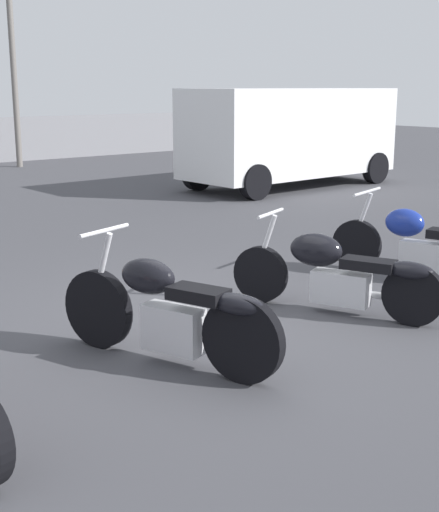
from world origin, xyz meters
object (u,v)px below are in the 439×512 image
motorcycle_slot_2 (337,273)px  parked_van (291,133)px  motorcycle_slot_3 (423,244)px  motorcycle_slot_1 (171,312)px

motorcycle_slot_2 → parked_van: parked_van is taller
motorcycle_slot_2 → motorcycle_slot_3: 1.73m
motorcycle_slot_1 → motorcycle_slot_3: bearing=-14.1°
motorcycle_slot_3 → parked_van: bearing=40.2°
motorcycle_slot_2 → parked_van: (6.09, 6.71, 0.77)m
motorcycle_slot_3 → parked_van: parked_van is taller
motorcycle_slot_1 → motorcycle_slot_2: bearing=-17.1°
motorcycle_slot_2 → parked_van: 9.10m
motorcycle_slot_1 → motorcycle_slot_2: size_ratio=0.99×
motorcycle_slot_1 → motorcycle_slot_3: motorcycle_slot_1 is taller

